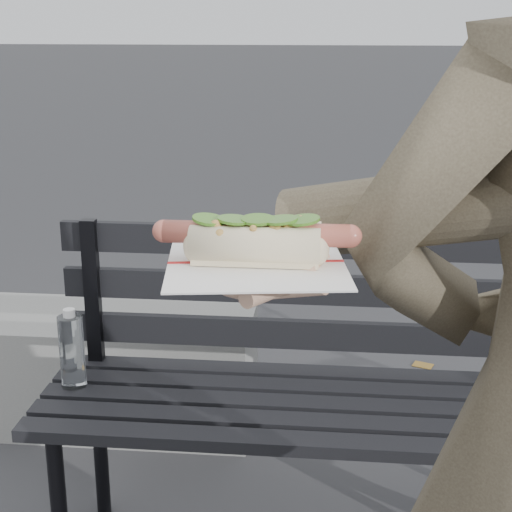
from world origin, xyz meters
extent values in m
cylinder|color=black|center=(-0.63, 1.05, 0.23)|extent=(0.04, 0.04, 0.45)
cube|color=black|center=(0.04, 0.70, 0.47)|extent=(1.50, 0.07, 0.03)
cube|color=black|center=(0.04, 0.79, 0.47)|extent=(1.50, 0.07, 0.03)
cube|color=black|center=(0.04, 0.88, 0.47)|extent=(1.50, 0.07, 0.03)
cube|color=black|center=(0.04, 0.97, 0.47)|extent=(1.50, 0.07, 0.03)
cube|color=black|center=(0.04, 1.06, 0.47)|extent=(1.50, 0.07, 0.03)
cube|color=black|center=(-0.63, 1.07, 0.67)|extent=(0.04, 0.03, 0.42)
cube|color=black|center=(0.04, 1.09, 0.57)|extent=(1.50, 0.02, 0.08)
cube|color=black|center=(0.04, 1.09, 0.70)|extent=(1.50, 0.02, 0.08)
cube|color=black|center=(0.04, 1.09, 0.83)|extent=(1.50, 0.02, 0.08)
cylinder|color=white|center=(-0.64, 0.90, 0.57)|extent=(0.06, 0.06, 0.19)
cylinder|color=white|center=(-0.64, 0.90, 0.68)|extent=(0.03, 0.03, 0.02)
cube|color=slate|center=(-0.85, 1.59, 0.20)|extent=(1.20, 0.40, 0.40)
cylinder|color=#423A2C|center=(0.19, 0.02, 1.19)|extent=(0.51, 0.23, 0.19)
cylinder|color=#D8A384|center=(-0.03, -0.06, 1.13)|extent=(0.09, 0.08, 0.07)
ellipsoid|color=#D8A384|center=(-0.07, -0.07, 1.12)|extent=(0.10, 0.11, 0.03)
cylinder|color=#D8A384|center=(-0.13, -0.10, 1.12)|extent=(0.05, 0.02, 0.02)
cylinder|color=#D8A384|center=(-0.13, -0.08, 1.12)|extent=(0.05, 0.02, 0.02)
cylinder|color=#D8A384|center=(-0.13, -0.06, 1.12)|extent=(0.05, 0.02, 0.02)
cylinder|color=#D8A384|center=(-0.13, -0.04, 1.12)|extent=(0.05, 0.02, 0.02)
cylinder|color=#D8A384|center=(-0.06, -0.13, 1.12)|extent=(0.04, 0.05, 0.02)
cube|color=white|center=(-0.07, -0.07, 1.14)|extent=(0.21, 0.21, 0.00)
cube|color=#B21E1E|center=(-0.07, -0.07, 1.14)|extent=(0.19, 0.03, 0.00)
cylinder|color=#B45645|center=(-0.07, -0.07, 1.17)|extent=(0.20, 0.02, 0.02)
sphere|color=#B45645|center=(-0.17, -0.07, 1.17)|extent=(0.03, 0.02, 0.02)
sphere|color=#B45645|center=(0.03, -0.07, 1.17)|extent=(0.02, 0.02, 0.02)
sphere|color=#9E6B2D|center=(-0.07, -0.06, 1.18)|extent=(0.01, 0.01, 0.01)
sphere|color=#9E6B2D|center=(-0.05, -0.09, 1.18)|extent=(0.01, 0.01, 0.01)
sphere|color=#9E6B2D|center=(-0.02, -0.06, 1.18)|extent=(0.01, 0.01, 0.01)
sphere|color=#9E6B2D|center=(-0.06, -0.09, 1.17)|extent=(0.01, 0.01, 0.01)
sphere|color=#9E6B2D|center=(-0.02, -0.05, 1.18)|extent=(0.01, 0.01, 0.01)
sphere|color=#9E6B2D|center=(-0.12, -0.06, 1.17)|extent=(0.01, 0.01, 0.01)
sphere|color=#9E6B2D|center=(-0.10, -0.07, 1.18)|extent=(0.01, 0.01, 0.01)
sphere|color=#9E6B2D|center=(-0.04, -0.09, 1.18)|extent=(0.01, 0.01, 0.01)
sphere|color=#9E6B2D|center=(-0.09, -0.08, 1.18)|extent=(0.01, 0.01, 0.01)
sphere|color=#9E6B2D|center=(-0.06, -0.08, 1.17)|extent=(0.01, 0.01, 0.01)
sphere|color=#9E6B2D|center=(-0.07, -0.07, 1.18)|extent=(0.01, 0.01, 0.01)
sphere|color=#9E6B2D|center=(-0.12, -0.05, 1.18)|extent=(0.01, 0.01, 0.01)
sphere|color=#9E6B2D|center=(-0.03, -0.07, 1.18)|extent=(0.01, 0.01, 0.01)
sphere|color=#9E6B2D|center=(-0.11, -0.08, 1.18)|extent=(0.01, 0.01, 0.01)
sphere|color=#9E6B2D|center=(-0.11, -0.07, 1.18)|extent=(0.01, 0.01, 0.01)
sphere|color=#9E6B2D|center=(-0.06, -0.07, 1.18)|extent=(0.01, 0.01, 0.01)
sphere|color=#9E6B2D|center=(-0.09, -0.08, 1.18)|extent=(0.01, 0.01, 0.01)
sphere|color=#9E6B2D|center=(-0.10, -0.07, 1.18)|extent=(0.01, 0.01, 0.01)
sphere|color=#9E6B2D|center=(-0.11, -0.10, 1.17)|extent=(0.01, 0.01, 0.01)
sphere|color=#9E6B2D|center=(-0.12, -0.08, 1.18)|extent=(0.01, 0.01, 0.01)
sphere|color=#9E6B2D|center=(-0.05, -0.08, 1.18)|extent=(0.01, 0.01, 0.01)
sphere|color=#9E6B2D|center=(-0.04, -0.08, 1.18)|extent=(0.01, 0.01, 0.01)
sphere|color=#9E6B2D|center=(-0.02, -0.07, 1.18)|extent=(0.01, 0.01, 0.01)
sphere|color=#9E6B2D|center=(-0.07, -0.05, 1.18)|extent=(0.01, 0.01, 0.01)
sphere|color=#9E6B2D|center=(-0.04, -0.08, 1.18)|extent=(0.01, 0.01, 0.01)
sphere|color=#9E6B2D|center=(-0.13, -0.06, 1.18)|extent=(0.01, 0.01, 0.01)
sphere|color=#9E6B2D|center=(-0.05, -0.09, 1.18)|extent=(0.01, 0.01, 0.01)
sphere|color=#9E6B2D|center=(-0.11, -0.09, 1.18)|extent=(0.01, 0.01, 0.01)
sphere|color=#9E6B2D|center=(-0.07, -0.09, 1.18)|extent=(0.01, 0.01, 0.01)
sphere|color=#9E6B2D|center=(-0.02, -0.08, 1.17)|extent=(0.01, 0.01, 0.01)
cylinder|color=#477F22|center=(-0.12, -0.08, 1.19)|extent=(0.04, 0.04, 0.01)
cylinder|color=#477F22|center=(-0.09, -0.08, 1.19)|extent=(0.04, 0.04, 0.01)
cylinder|color=#477F22|center=(-0.07, -0.07, 1.19)|extent=(0.04, 0.04, 0.01)
cylinder|color=#477F22|center=(-0.04, -0.08, 1.19)|extent=(0.04, 0.04, 0.01)
cylinder|color=#477F22|center=(-0.02, -0.08, 1.19)|extent=(0.04, 0.04, 0.01)
cube|color=brown|center=(-1.37, 2.26, 0.00)|extent=(0.05, 0.05, 0.00)
cube|color=brown|center=(0.40, 2.16, 0.00)|extent=(0.09, 0.08, 0.00)
camera|label=1|loc=(0.01, -0.88, 1.39)|focal=55.00mm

